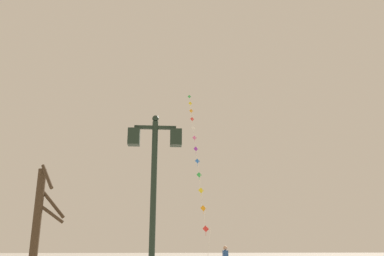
% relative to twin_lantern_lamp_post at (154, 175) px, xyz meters
% --- Properties ---
extents(twin_lantern_lamp_post, '(1.29, 0.28, 4.78)m').
position_rel_twin_lantern_lamp_post_xyz_m(twin_lantern_lamp_post, '(0.00, 0.00, 0.00)').
color(twin_lantern_lamp_post, '#1E2D23').
rests_on(twin_lantern_lamp_post, ground_plane).
extents(kite_train, '(0.42, 19.85, 18.46)m').
position_rel_twin_lantern_lamp_post_xyz_m(kite_train, '(2.89, 23.73, 6.33)').
color(kite_train, brown).
rests_on(kite_train, ground_plane).
extents(bare_tree, '(1.04, 1.51, 4.57)m').
position_rel_twin_lantern_lamp_post_xyz_m(bare_tree, '(-4.17, 5.34, -0.94)').
color(bare_tree, '#423323').
rests_on(bare_tree, ground_plane).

